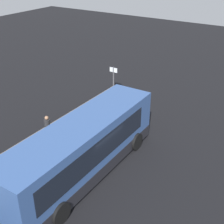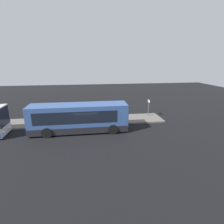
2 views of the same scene
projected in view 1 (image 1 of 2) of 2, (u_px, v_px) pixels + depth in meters
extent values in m
plane|color=black|center=(94.00, 168.00, 17.18)|extent=(80.00, 80.00, 0.00)
cube|color=#605B56|center=(48.00, 148.00, 18.76)|extent=(20.00, 3.58, 0.19)
cube|color=#33518C|center=(83.00, 148.00, 16.00)|extent=(10.43, 2.44, 2.91)
cube|color=black|center=(83.00, 165.00, 16.51)|extent=(10.37, 2.46, 0.70)
cube|color=black|center=(79.00, 145.00, 15.65)|extent=(8.55, 2.47, 1.28)
cube|color=black|center=(133.00, 103.00, 19.70)|extent=(0.06, 2.15, 1.86)
sphere|color=#F9E58C|center=(124.00, 120.00, 20.70)|extent=(0.24, 0.24, 0.24)
sphere|color=#F9E58C|center=(142.00, 125.00, 20.05)|extent=(0.24, 0.24, 0.24)
cylinder|color=black|center=(102.00, 130.00, 19.74)|extent=(1.06, 0.30, 1.06)
cylinder|color=black|center=(136.00, 142.00, 18.57)|extent=(1.06, 0.30, 1.06)
cylinder|color=black|center=(21.00, 192.00, 14.70)|extent=(1.06, 0.30, 1.06)
cylinder|color=black|center=(60.00, 213.00, 13.52)|extent=(1.06, 0.30, 1.06)
cylinder|color=#2D2D33|center=(93.00, 122.00, 20.58)|extent=(0.41, 0.41, 0.72)
cylinder|color=silver|center=(93.00, 113.00, 20.27)|extent=(0.58, 0.58, 0.63)
sphere|color=#9E7051|center=(93.00, 107.00, 20.07)|extent=(0.24, 0.24, 0.24)
cube|color=#334C7F|center=(91.00, 115.00, 20.65)|extent=(0.31, 0.28, 0.24)
cylinder|color=gray|center=(65.00, 139.00, 18.75)|extent=(0.32, 0.32, 0.74)
cylinder|color=#8CB766|center=(64.00, 129.00, 18.43)|extent=(0.45, 0.45, 0.65)
sphere|color=tan|center=(63.00, 122.00, 18.22)|extent=(0.24, 0.24, 0.24)
cube|color=beige|center=(65.00, 131.00, 18.79)|extent=(0.27, 0.31, 0.24)
cylinder|color=#4C476B|center=(48.00, 134.00, 19.32)|extent=(0.34, 0.34, 0.72)
cylinder|color=#262628|center=(47.00, 124.00, 19.01)|extent=(0.48, 0.48, 0.63)
sphere|color=#9E7051|center=(47.00, 118.00, 18.81)|extent=(0.24, 0.24, 0.24)
cube|color=beige|center=(52.00, 127.00, 19.27)|extent=(0.24, 0.31, 0.24)
cube|color=beige|center=(100.00, 124.00, 20.31)|extent=(0.37, 0.21, 0.75)
cylinder|color=black|center=(100.00, 118.00, 20.08)|extent=(0.02, 0.02, 0.24)
cylinder|color=#4C4C51|center=(113.00, 81.00, 25.05)|extent=(0.10, 0.10, 2.27)
cube|color=silver|center=(113.00, 70.00, 24.63)|extent=(0.04, 0.68, 0.37)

